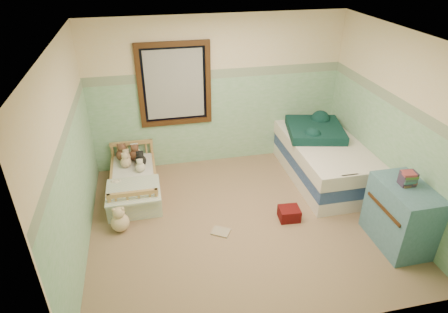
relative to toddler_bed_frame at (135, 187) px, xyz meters
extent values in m
cube|color=#82674C|center=(1.48, -1.05, -0.10)|extent=(4.20, 3.60, 0.02)
cube|color=silver|center=(1.48, -1.05, 2.42)|extent=(4.20, 3.60, 0.02)
cube|color=beige|center=(1.48, 0.75, 1.16)|extent=(4.20, 0.04, 2.50)
cube|color=beige|center=(1.48, -2.85, 1.16)|extent=(4.20, 0.04, 2.50)
cube|color=beige|center=(-0.62, -1.05, 1.16)|extent=(0.04, 3.60, 2.50)
cube|color=beige|center=(3.58, -1.05, 1.16)|extent=(0.04, 3.60, 2.50)
cube|color=#6DA970|center=(1.48, 0.74, 0.66)|extent=(4.20, 0.01, 1.50)
cube|color=#3E5F3D|center=(1.48, 0.74, 1.48)|extent=(4.20, 0.01, 0.15)
cube|color=#3B200E|center=(0.78, 0.71, 1.36)|extent=(1.16, 0.06, 1.36)
cube|color=#B5B5AE|center=(0.78, 0.72, 1.36)|extent=(0.92, 0.01, 1.12)
cube|color=tan|center=(0.00, 0.00, 0.00)|extent=(0.70, 1.40, 0.18)
cube|color=silver|center=(0.00, 0.00, 0.15)|extent=(0.64, 1.34, 0.12)
cube|color=#89A4CE|center=(0.00, -0.44, 0.23)|extent=(0.76, 0.70, 0.03)
sphere|color=brown|center=(-0.15, 0.50, 0.32)|extent=(0.21, 0.21, 0.21)
sphere|color=silver|center=(0.05, 0.50, 0.31)|extent=(0.20, 0.20, 0.20)
sphere|color=beige|center=(-0.10, 0.28, 0.30)|extent=(0.17, 0.17, 0.17)
sphere|color=black|center=(0.13, 0.28, 0.30)|extent=(0.18, 0.18, 0.18)
sphere|color=beige|center=(-0.25, -0.16, 0.03)|extent=(0.24, 0.24, 0.24)
sphere|color=beige|center=(-0.20, -0.89, 0.04)|extent=(0.25, 0.25, 0.25)
cube|color=white|center=(3.03, -0.20, 0.02)|extent=(1.02, 2.04, 0.22)
cube|color=navy|center=(3.03, -0.20, 0.24)|extent=(1.02, 2.04, 0.22)
cube|color=white|center=(3.03, -0.20, 0.46)|extent=(1.06, 2.08, 0.22)
cube|color=black|center=(2.98, 0.10, 0.64)|extent=(1.04, 1.08, 0.14)
cube|color=#3D6872|center=(3.30, -1.88, 0.34)|extent=(0.54, 0.86, 0.86)
cube|color=#40282C|center=(3.30, -1.83, 0.86)|extent=(0.19, 0.15, 0.18)
cube|color=maroon|center=(2.12, -1.15, 0.00)|extent=(0.30, 0.27, 0.18)
cube|color=orange|center=(1.12, -1.23, -0.08)|extent=(0.30, 0.28, 0.02)
sphere|color=beige|center=(0.12, 0.10, 0.29)|extent=(0.15, 0.15, 0.15)
sphere|color=black|center=(0.14, 0.25, 0.29)|extent=(0.16, 0.16, 0.16)
sphere|color=brown|center=(0.05, 0.47, 0.31)|extent=(0.20, 0.20, 0.20)
sphere|color=beige|center=(-0.09, 0.44, 0.29)|extent=(0.16, 0.16, 0.16)
camera|label=1|loc=(0.32, -5.17, 3.37)|focal=30.83mm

